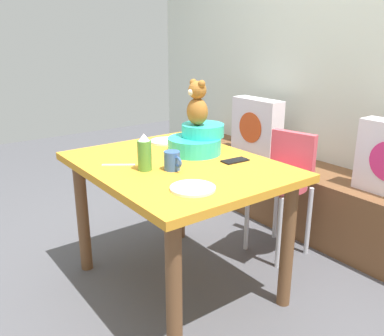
% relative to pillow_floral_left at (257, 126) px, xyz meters
% --- Properties ---
extents(ground_plane, '(8.00, 8.00, 0.00)m').
position_rel_pillow_floral_left_xyz_m(ground_plane, '(0.57, -1.17, -0.68)').
color(ground_plane, '#4C4C51').
extents(back_wall, '(4.40, 0.10, 2.60)m').
position_rel_pillow_floral_left_xyz_m(back_wall, '(0.57, 0.29, 0.62)').
color(back_wall, silver).
rests_on(back_wall, ground_plane).
extents(window_bench, '(2.60, 0.44, 0.46)m').
position_rel_pillow_floral_left_xyz_m(window_bench, '(0.57, 0.02, -0.45)').
color(window_bench, brown).
rests_on(window_bench, ground_plane).
extents(pillow_floral_left, '(0.44, 0.15, 0.44)m').
position_rel_pillow_floral_left_xyz_m(pillow_floral_left, '(0.00, 0.00, 0.00)').
color(pillow_floral_left, silver).
rests_on(pillow_floral_left, window_bench).
extents(dining_table, '(1.14, 0.89, 0.74)m').
position_rel_pillow_floral_left_xyz_m(dining_table, '(0.57, -1.17, -0.05)').
color(dining_table, orange).
rests_on(dining_table, ground_plane).
extents(highchair, '(0.38, 0.50, 0.79)m').
position_rel_pillow_floral_left_xyz_m(highchair, '(0.64, -0.42, -0.16)').
color(highchair, '#D84C59').
rests_on(highchair, ground_plane).
extents(infant_seat_teal, '(0.30, 0.33, 0.16)m').
position_rel_pillow_floral_left_xyz_m(infant_seat_teal, '(0.49, -0.97, 0.13)').
color(infant_seat_teal, '#2DCAB4').
rests_on(infant_seat_teal, dining_table).
extents(teddy_bear, '(0.13, 0.12, 0.25)m').
position_rel_pillow_floral_left_xyz_m(teddy_bear, '(0.49, -0.97, 0.34)').
color(teddy_bear, '#9B6226').
rests_on(teddy_bear, infant_seat_teal).
extents(ketchup_bottle, '(0.07, 0.07, 0.18)m').
position_rel_pillow_floral_left_xyz_m(ketchup_bottle, '(0.58, -1.37, 0.15)').
color(ketchup_bottle, '#4C8C33').
rests_on(ketchup_bottle, dining_table).
extents(coffee_mug, '(0.12, 0.08, 0.09)m').
position_rel_pillow_floral_left_xyz_m(coffee_mug, '(0.66, -1.26, 0.11)').
color(coffee_mug, '#335999').
rests_on(coffee_mug, dining_table).
extents(dinner_plate_near, '(0.20, 0.20, 0.01)m').
position_rel_pillow_floral_left_xyz_m(dinner_plate_near, '(0.18, -0.98, 0.07)').
color(dinner_plate_near, white).
rests_on(dinner_plate_near, dining_table).
extents(dinner_plate_far, '(0.20, 0.20, 0.01)m').
position_rel_pillow_floral_left_xyz_m(dinner_plate_far, '(0.94, -1.34, 0.07)').
color(dinner_plate_far, white).
rests_on(dinner_plate_far, dining_table).
extents(cell_phone, '(0.08, 0.15, 0.01)m').
position_rel_pillow_floral_left_xyz_m(cell_phone, '(0.74, -0.91, 0.06)').
color(cell_phone, black).
rests_on(cell_phone, dining_table).
extents(table_fork, '(0.11, 0.15, 0.01)m').
position_rel_pillow_floral_left_xyz_m(table_fork, '(0.44, -1.44, 0.06)').
color(table_fork, silver).
rests_on(table_fork, dining_table).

